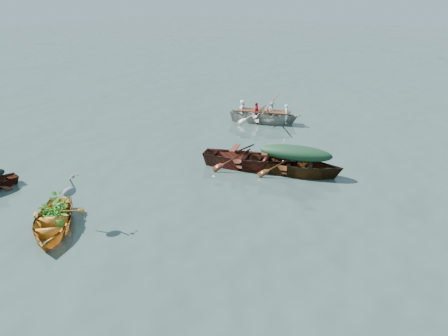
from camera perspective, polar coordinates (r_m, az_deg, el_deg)
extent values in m
plane|color=#334742|center=(13.68, -3.26, -3.83)|extent=(140.00, 140.00, 0.00)
imported|color=orange|center=(12.78, -21.37, -7.53)|extent=(3.46, 3.35, 0.92)
imported|color=#41250F|center=(15.51, 9.14, -0.79)|extent=(4.82, 2.81, 1.09)
imported|color=#511E14|center=(15.83, 3.41, -0.03)|extent=(5.04, 3.09, 1.15)
imported|color=beige|center=(21.31, 5.21, 5.91)|extent=(4.76, 3.03, 1.11)
ellipsoid|color=#15331A|center=(15.21, 9.33, 1.99)|extent=(2.65, 1.55, 0.52)
imported|color=#2F771F|center=(12.91, -21.29, -3.39)|extent=(1.14, 1.12, 0.60)
imported|color=white|center=(21.06, 5.30, 8.34)|extent=(3.44, 2.38, 0.76)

